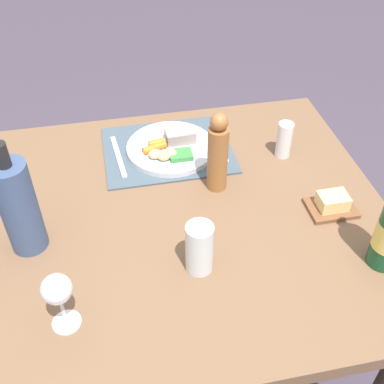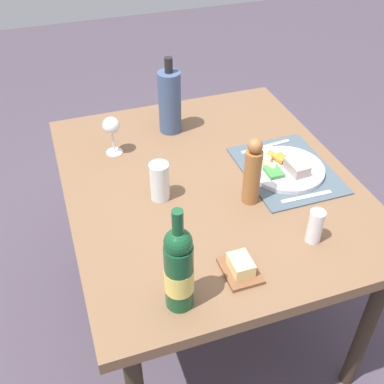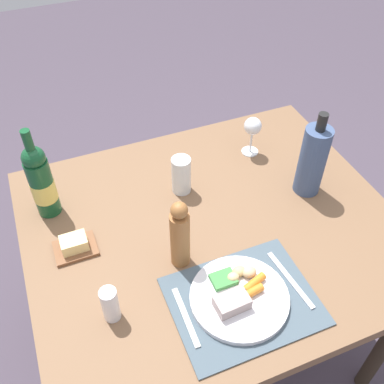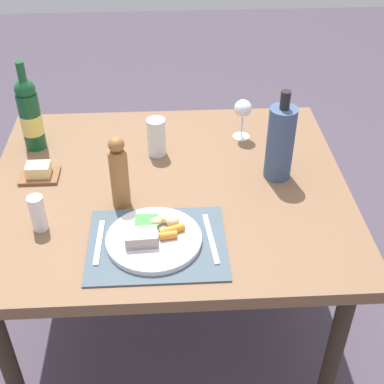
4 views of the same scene
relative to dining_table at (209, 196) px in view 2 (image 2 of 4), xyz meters
The scene contains 13 objects.
ground_plane 0.68m from the dining_table, ahead, with size 8.00×8.00×0.00m, color #473D4A.
dining_table is the anchor object (origin of this frame).
placemat 0.30m from the dining_table, 97.45° to the right, with size 0.40×0.32×0.01m, color #455560.
dinner_plate 0.30m from the dining_table, 99.64° to the right, with size 0.28×0.28×0.06m.
fork 0.36m from the dining_table, 126.42° to the right, with size 0.02×0.19×0.01m, color silver.
knife 0.32m from the dining_table, 67.02° to the right, with size 0.02×0.21×0.01m, color silver.
water_tumbler 0.24m from the dining_table, 100.61° to the left, with size 0.07×0.07×0.14m.
wine_glass 0.45m from the dining_table, 45.68° to the left, with size 0.07×0.07×0.16m.
salt_shaker 0.46m from the dining_table, 153.05° to the right, with size 0.05×0.05×0.12m, color white.
wine_bottle 0.59m from the dining_table, 151.12° to the left, with size 0.08×0.08×0.33m.
cooler_bottle 0.43m from the dining_table, ahead, with size 0.09×0.09×0.32m.
butter_dish 0.45m from the dining_table, behind, with size 0.13×0.10×0.05m.
pepper_mill 0.26m from the dining_table, 148.34° to the right, with size 0.06×0.06×0.25m.
Camera 2 is at (-1.25, 0.49, 1.80)m, focal length 43.95 mm.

